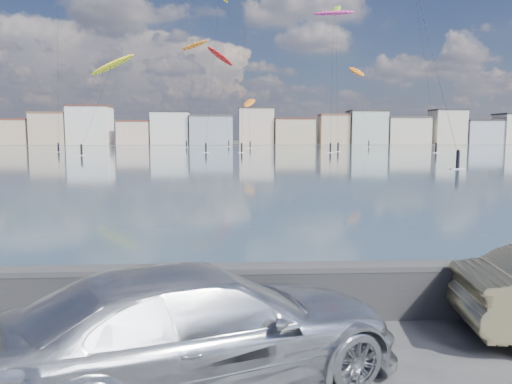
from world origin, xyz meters
TOP-DOWN VIEW (x-y plane):
  - bay_water at (0.00, 91.50)m, footprint 500.00×177.00m
  - far_shore_strip at (0.00, 200.00)m, footprint 500.00×60.00m
  - seawall at (0.00, 2.70)m, footprint 400.00×0.36m
  - far_buildings at (1.31, 186.00)m, footprint 240.79×13.26m
  - car_silver at (0.08, 0.34)m, footprint 6.05×4.32m
  - kitesurfer_3 at (24.30, 106.80)m, footprint 4.72×14.10m
  - kitesurfer_4 at (22.57, 100.77)m, footprint 9.31×12.50m
  - kitesurfer_6 at (-2.10, 159.42)m, footprint 9.61×12.50m
  - kitesurfer_9 at (40.46, 150.49)m, footprint 5.47×12.29m
  - kitesurfer_14 at (-9.41, 144.52)m, footprint 7.92×8.73m
  - kitesurfer_17 at (-21.38, 91.14)m, footprint 8.47×13.55m
  - kitesurfer_19 at (6.65, 143.62)m, footprint 5.48×20.61m

SIDE VIEW (x-z plane):
  - bay_water at x=0.00m, z-range 0.01..0.01m
  - far_shore_strip at x=0.00m, z-range 0.01..0.01m
  - seawall at x=0.00m, z-range 0.04..1.12m
  - car_silver at x=0.08m, z-range 0.00..1.63m
  - far_buildings at x=1.31m, z-range -1.27..13.33m
  - kitesurfer_19 at x=6.65m, z-range 5.43..20.52m
  - kitesurfer_17 at x=-21.38m, z-range 6.77..26.05m
  - kitesurfer_9 at x=40.46m, z-range 10.13..35.85m
  - kitesurfer_4 at x=22.57m, z-range 13.52..43.66m
  - kitesurfer_6 at x=-2.10m, z-range 12.41..44.85m
  - kitesurfer_14 at x=-9.41m, z-range 13.20..45.02m
  - kitesurfer_3 at x=24.30m, z-range 13.82..47.36m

